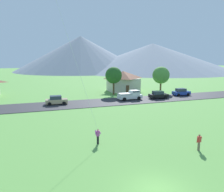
% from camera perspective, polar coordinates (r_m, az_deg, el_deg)
% --- Properties ---
extents(ground_plane, '(400.00, 400.00, 0.00)m').
position_cam_1_polar(ground_plane, '(16.86, 11.74, -22.98)').
color(ground_plane, '#609E47').
extents(road_strip, '(160.00, 7.97, 0.08)m').
position_cam_1_polar(road_strip, '(44.11, -8.71, -2.05)').
color(road_strip, '#2D2D33').
rests_on(road_strip, ground).
extents(mountain_far_east_ridge, '(107.14, 107.14, 18.60)m').
position_cam_1_polar(mountain_far_east_ridge, '(154.26, 10.45, 9.84)').
color(mountain_far_east_ridge, gray).
rests_on(mountain_far_east_ridge, ground).
extents(mountain_west_ridge, '(89.35, 89.35, 23.83)m').
position_cam_1_polar(mountain_west_ridge, '(156.87, -8.10, 10.86)').
color(mountain_west_ridge, gray).
rests_on(mountain_west_ridge, ground).
extents(house_left_center, '(8.24, 6.78, 5.51)m').
position_cam_1_polar(house_left_center, '(60.20, 2.92, 3.95)').
color(house_left_center, beige).
rests_on(house_left_center, ground).
extents(tree_left_of_center, '(4.08, 4.08, 6.90)m').
position_cam_1_polar(tree_left_of_center, '(53.99, 0.42, 5.39)').
color(tree_left_of_center, '#4C3823').
rests_on(tree_left_of_center, ground).
extents(tree_center, '(4.46, 4.46, 6.82)m').
position_cam_1_polar(tree_center, '(59.16, 12.61, 5.29)').
color(tree_center, brown).
rests_on(tree_center, ground).
extents(parked_car_black_west_end, '(4.23, 2.14, 1.68)m').
position_cam_1_polar(parked_car_black_west_end, '(50.24, 11.93, 0.28)').
color(parked_car_black_west_end, black).
rests_on(parked_car_black_west_end, road_strip).
extents(parked_car_tan_mid_west, '(4.28, 2.23, 1.68)m').
position_cam_1_polar(parked_car_tan_mid_west, '(44.40, -14.27, -1.08)').
color(parked_car_tan_mid_west, tan).
rests_on(parked_car_tan_mid_west, road_strip).
extents(parked_car_blue_east_end, '(4.25, 2.18, 1.68)m').
position_cam_1_polar(parked_car_blue_east_end, '(55.79, 17.52, 0.97)').
color(parked_car_blue_east_end, '#2847A8').
rests_on(parked_car_blue_east_end, road_strip).
extents(pickup_truck_white_west_side, '(5.25, 2.42, 1.99)m').
position_cam_1_polar(pickup_truck_white_west_side, '(47.93, 4.80, 0.23)').
color(pickup_truck_white_west_side, white).
rests_on(pickup_truck_white_west_side, road_strip).
extents(watcher_person, '(0.56, 0.24, 1.68)m').
position_cam_1_polar(watcher_person, '(23.78, 21.67, -11.05)').
color(watcher_person, '#70604C').
rests_on(watcher_person, ground).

